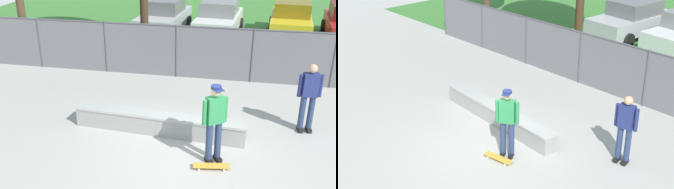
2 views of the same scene
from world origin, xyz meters
The scene contains 7 objects.
ground_plane centered at (0.00, 0.00, 0.00)m, with size 80.00×80.00×0.00m, color #ADAAA3.
concrete_ledge centered at (-0.98, 1.15, 0.27)m, with size 4.46×0.79×0.53m.
skateboarder centered at (0.50, 0.12, 1.03)m, with size 0.52×0.42×1.84m.
skateboard centered at (0.50, -0.20, 0.07)m, with size 0.82×0.33×0.09m.
chainlink_fence centered at (0.00, 5.23, 1.00)m, with size 17.98×0.07×1.84m.
car_silver centered at (-2.96, 11.06, 0.84)m, with size 2.28×4.33×1.66m.
bystander centered at (2.68, 2.01, 1.01)m, with size 0.59×0.32×1.82m.
Camera 2 is at (8.00, -7.01, 6.49)m, focal length 50.35 mm.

